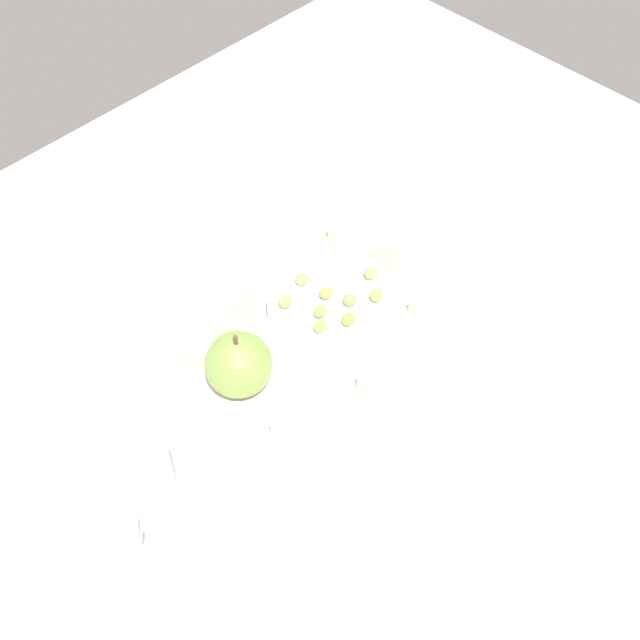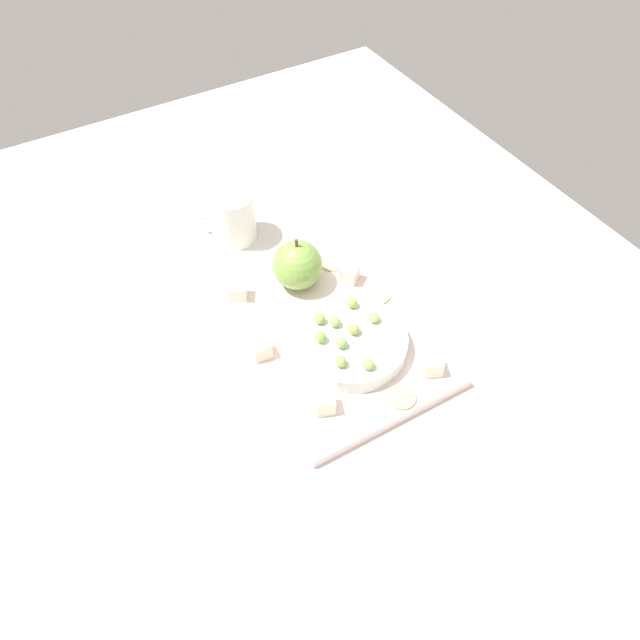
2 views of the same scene
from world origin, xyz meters
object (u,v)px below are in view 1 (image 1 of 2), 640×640
apple_whole (241,366)px  cheese_cube_1 (373,384)px  grape_2 (285,302)px  cheese_cube_2 (284,437)px  grape_5 (326,293)px  cheese_cube_4 (221,326)px  platter (312,344)px  cheese_cube_3 (423,310)px  serving_dish (334,306)px  cup (137,483)px  cracker_0 (195,355)px  grape_7 (377,295)px  grape_3 (371,273)px  grape_6 (350,300)px  cracker_2 (384,260)px  cheese_cube_0 (341,236)px  grape_4 (302,279)px  grape_8 (320,312)px  grape_1 (348,319)px  grape_0 (320,326)px  cracker_1 (244,301)px

apple_whole → cheese_cube_1: size_ratio=2.99×
grape_2 → cheese_cube_2: bearing=45.5°
grape_5 → cheese_cube_4: bearing=-29.9°
platter → cheese_cube_3: 14.36cm
serving_dish → cup: cup is taller
cracker_0 → grape_7: size_ratio=2.30×
cracker_0 → grape_2: 12.54cm
grape_2 → cup: size_ratio=0.18×
cheese_cube_3 → grape_3: size_ratio=1.48×
cheese_cube_4 → grape_6: (-12.69, 9.41, 1.96)cm
grape_7 → cup: bearing=-1.2°
grape_6 → cup: size_ratio=0.18×
platter → cracker_0: cracker_0 is taller
apple_whole → cheese_cube_1: bearing=132.0°
cheese_cube_2 → cracker_2: 30.36cm
cheese_cube_2 → cracker_0: bearing=-93.1°
cracker_0 → platter: bearing=144.8°
cheese_cube_0 → grape_2: (14.24, 4.31, 2.01)cm
cheese_cube_1 → cracker_0: cheese_cube_1 is taller
platter → grape_5: bearing=-156.4°
serving_dish → cheese_cube_3: cheese_cube_3 is taller
cheese_cube_4 → cracker_2: cheese_cube_4 is taller
cheese_cube_2 → grape_4: 21.68cm
cracker_0 → serving_dish: bearing=156.9°
grape_8 → grape_1: bearing=114.1°
apple_whole → grape_0: bearing=169.6°
cheese_cube_3 → grape_8: size_ratio=1.48×
grape_2 → grape_4: (-4.02, -1.22, -0.11)cm
cheese_cube_1 → cup: cup is taller
grape_2 → grape_3: (-10.76, 4.18, -0.07)cm
apple_whole → cheese_cube_3: 24.20cm
cracker_2 → grape_5: bearing=2.5°
grape_2 → grape_7: 11.14cm
grape_2 → cheese_cube_4: bearing=-30.3°
cheese_cube_0 → grape_7: size_ratio=1.48×
grape_5 → cup: cup is taller
grape_5 → serving_dish: bearing=116.6°
cheese_cube_3 → cup: size_ratio=0.27×
cracker_2 → grape_7: (7.40, 5.19, 3.14)cm
cheese_cube_1 → platter: bearing=-92.3°
grape_3 → grape_6: size_ratio=1.00×
grape_2 → serving_dish: bearing=145.4°
cheese_cube_0 → cup: 43.20cm
grape_0 → grape_3: grape_0 is taller
platter → cheese_cube_1: bearing=87.7°
cup → cheese_cube_4: bearing=-152.9°
cheese_cube_0 → grape_2: 15.01cm
platter → serving_dish: serving_dish is taller
grape_2 → grape_3: bearing=158.8°
grape_4 → cracker_1: bearing=-38.4°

